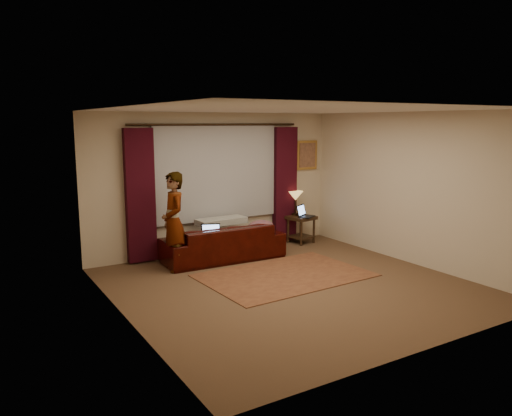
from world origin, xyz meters
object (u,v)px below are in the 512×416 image
Objects in this scene: sofa at (223,236)px; person at (174,222)px; end_table at (301,229)px; laptop_table at (307,211)px; tiffany_lamp at (295,203)px; laptop_sofa at (211,232)px.

person reaches higher than sofa.
person is (-2.92, -0.47, 0.54)m from end_table.
laptop_table is at bearing -76.37° from end_table.
person is (-2.96, -0.33, 0.14)m from laptop_table.
tiffany_lamp reaches higher than end_table.
end_table is at bearing 31.98° from laptop_sofa.
laptop_sofa is 0.65× the size of end_table.
sofa reaches higher than laptop_sofa.
person reaches higher than laptop_sofa.
laptop_sofa is at bearing 98.23° from person.
end_table is 0.34× the size of person.
end_table is (1.93, 0.29, -0.16)m from sofa.
sofa is 0.34m from laptop_sofa.
sofa reaches higher than laptop_table.
tiffany_lamp is at bearing 107.10° from person.
person is at bearing -170.88° from end_table.
end_table is at bearing 104.02° from person.
tiffany_lamp is 0.30× the size of person.
laptop_sofa is at bearing -165.08° from tiffany_lamp.
person is (-0.99, -0.17, 0.38)m from sofa.
laptop_sofa reaches higher than end_table.
sofa is at bearing 155.13° from laptop_table.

